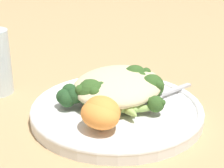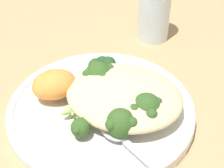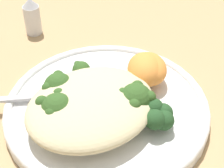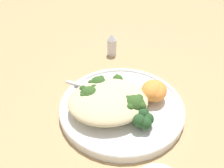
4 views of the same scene
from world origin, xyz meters
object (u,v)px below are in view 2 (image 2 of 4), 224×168
at_px(plate, 101,110).
at_px(broccoli_stalk_2, 135,110).
at_px(spoon, 119,135).
at_px(broccoli_stalk_0, 80,121).
at_px(sweet_potato_chunk_0, 53,83).
at_px(quinoa_mound, 124,96).
at_px(broccoli_stalk_3, 109,92).
at_px(broccoli_stalk_4, 96,79).
at_px(broccoli_stalk_1, 114,121).
at_px(water_glass, 154,10).
at_px(sweet_potato_chunk_1, 58,83).
at_px(kale_tuft, 102,67).

xyz_separation_m(plate, broccoli_stalk_2, (-0.06, 0.01, 0.03)).
bearing_deg(spoon, broccoli_stalk_0, -147.70).
distance_m(broccoli_stalk_0, sweet_potato_chunk_0, 0.09).
height_order(broccoli_stalk_0, broccoli_stalk_2, broccoli_stalk_2).
relative_size(broccoli_stalk_2, spoon, 1.15).
bearing_deg(sweet_potato_chunk_0, quinoa_mound, -172.83).
xyz_separation_m(broccoli_stalk_3, sweet_potato_chunk_0, (0.08, 0.02, 0.01)).
bearing_deg(quinoa_mound, broccoli_stalk_0, 58.05).
distance_m(broccoli_stalk_4, sweet_potato_chunk_0, 0.06).
xyz_separation_m(broccoli_stalk_1, spoon, (-0.01, 0.01, -0.01)).
bearing_deg(spoon, plate, 162.83).
height_order(plate, quinoa_mound, quinoa_mound).
xyz_separation_m(plate, water_glass, (-0.00, -0.24, 0.05)).
xyz_separation_m(plate, broccoli_stalk_1, (-0.04, 0.04, 0.03)).
height_order(plate, sweet_potato_chunk_1, sweet_potato_chunk_1).
distance_m(sweet_potato_chunk_1, kale_tuft, 0.08).
distance_m(broccoli_stalk_4, kale_tuft, 0.04).
relative_size(quinoa_mound, broccoli_stalk_2, 1.30).
relative_size(broccoli_stalk_1, broccoli_stalk_4, 1.11).
xyz_separation_m(broccoli_stalk_0, broccoli_stalk_3, (-0.01, -0.07, 0.00)).
distance_m(quinoa_mound, broccoli_stalk_4, 0.05).
xyz_separation_m(broccoli_stalk_1, water_glass, (0.03, -0.28, 0.02)).
xyz_separation_m(sweet_potato_chunk_0, water_glass, (-0.08, -0.24, 0.02)).
relative_size(plate, kale_tuft, 6.10).
xyz_separation_m(broccoli_stalk_2, sweet_potato_chunk_0, (0.13, -0.01, -0.00)).
relative_size(sweet_potato_chunk_0, water_glass, 0.53).
xyz_separation_m(plate, spoon, (-0.05, 0.05, 0.01)).
relative_size(plate, broccoli_stalk_3, 2.68).
distance_m(broccoli_stalk_4, spoon, 0.10).
bearing_deg(quinoa_mound, sweet_potato_chunk_1, 7.06).
distance_m(quinoa_mound, broccoli_stalk_0, 0.07).
height_order(broccoli_stalk_4, kale_tuft, broccoli_stalk_4).
height_order(quinoa_mound, broccoli_stalk_2, broccoli_stalk_2).
distance_m(plate, broccoli_stalk_0, 0.06).
bearing_deg(broccoli_stalk_1, spoon, -23.92).
distance_m(plate, quinoa_mound, 0.04).
bearing_deg(broccoli_stalk_3, quinoa_mound, -71.66).
bearing_deg(plate, water_glass, -90.97).
bearing_deg(broccoli_stalk_4, water_glass, -2.57).
height_order(plate, broccoli_stalk_0, broccoli_stalk_0).
relative_size(plate, sweet_potato_chunk_0, 4.47).
height_order(broccoli_stalk_2, broccoli_stalk_4, same).
bearing_deg(sweet_potato_chunk_1, broccoli_stalk_4, -148.24).
bearing_deg(broccoli_stalk_4, kale_tuft, 15.37).
bearing_deg(spoon, sweet_potato_chunk_0, -171.46).
height_order(broccoli_stalk_1, water_glass, water_glass).
bearing_deg(plate, sweet_potato_chunk_1, 1.26).
xyz_separation_m(broccoli_stalk_4, sweet_potato_chunk_1, (0.05, 0.03, 0.00)).
xyz_separation_m(plate, kale_tuft, (0.03, -0.07, 0.03)).
relative_size(broccoli_stalk_2, kale_tuft, 2.88).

